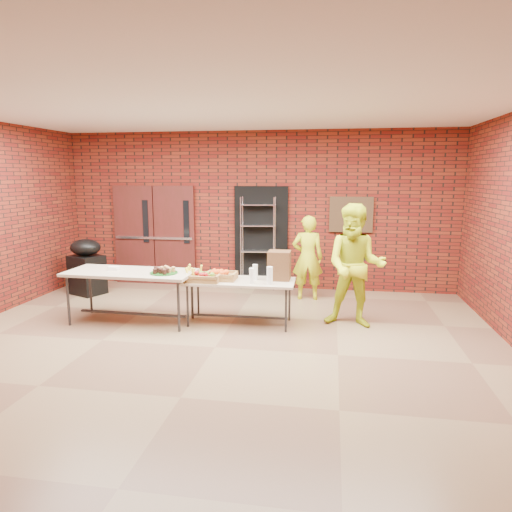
{
  "coord_description": "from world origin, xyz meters",
  "views": [
    {
      "loc": [
        1.52,
        -5.73,
        2.31
      ],
      "look_at": [
        0.34,
        1.4,
        1.03
      ],
      "focal_mm": 32.0,
      "sensor_mm": 36.0,
      "label": 1
    }
  ],
  "objects_px": {
    "table_left": "(131,275)",
    "volunteer_man": "(355,266)",
    "wire_rack": "(258,244)",
    "table_right": "(240,284)",
    "volunteer_woman": "(308,258)",
    "coffee_dispenser": "(279,265)",
    "covered_grill": "(87,267)"
  },
  "relations": [
    {
      "from": "table_left",
      "to": "volunteer_man",
      "type": "height_order",
      "value": "volunteer_man"
    },
    {
      "from": "wire_rack",
      "to": "table_right",
      "type": "height_order",
      "value": "wire_rack"
    },
    {
      "from": "wire_rack",
      "to": "volunteer_man",
      "type": "height_order",
      "value": "volunteer_man"
    },
    {
      "from": "table_right",
      "to": "volunteer_man",
      "type": "height_order",
      "value": "volunteer_man"
    },
    {
      "from": "table_right",
      "to": "volunteer_woman",
      "type": "height_order",
      "value": "volunteer_woman"
    },
    {
      "from": "table_right",
      "to": "volunteer_woman",
      "type": "bearing_deg",
      "value": 58.45
    },
    {
      "from": "coffee_dispenser",
      "to": "table_left",
      "type": "bearing_deg",
      "value": -171.75
    },
    {
      "from": "covered_grill",
      "to": "volunteer_woman",
      "type": "xyz_separation_m",
      "value": [
        4.3,
        0.32,
        0.25
      ]
    },
    {
      "from": "volunteer_woman",
      "to": "table_right",
      "type": "bearing_deg",
      "value": 55.09
    },
    {
      "from": "coffee_dispenser",
      "to": "volunteer_woman",
      "type": "distance_m",
      "value": 1.54
    },
    {
      "from": "volunteer_woman",
      "to": "table_left",
      "type": "bearing_deg",
      "value": 29.88
    },
    {
      "from": "wire_rack",
      "to": "table_left",
      "type": "bearing_deg",
      "value": -130.64
    },
    {
      "from": "wire_rack",
      "to": "volunteer_woman",
      "type": "distance_m",
      "value": 1.22
    },
    {
      "from": "covered_grill",
      "to": "volunteer_man",
      "type": "relative_size",
      "value": 0.58
    },
    {
      "from": "coffee_dispenser",
      "to": "volunteer_man",
      "type": "distance_m",
      "value": 1.16
    },
    {
      "from": "wire_rack",
      "to": "table_left",
      "type": "relative_size",
      "value": 0.93
    },
    {
      "from": "coffee_dispenser",
      "to": "covered_grill",
      "type": "xyz_separation_m",
      "value": [
        -3.93,
        1.17,
        -0.38
      ]
    },
    {
      "from": "volunteer_woman",
      "to": "volunteer_man",
      "type": "distance_m",
      "value": 1.67
    },
    {
      "from": "table_right",
      "to": "covered_grill",
      "type": "bearing_deg",
      "value": 157.29
    },
    {
      "from": "table_right",
      "to": "coffee_dispenser",
      "type": "height_order",
      "value": "coffee_dispenser"
    },
    {
      "from": "table_right",
      "to": "volunteer_woman",
      "type": "distance_m",
      "value": 1.91
    },
    {
      "from": "wire_rack",
      "to": "volunteer_man",
      "type": "distance_m",
      "value": 2.78
    },
    {
      "from": "table_left",
      "to": "covered_grill",
      "type": "distance_m",
      "value": 2.22
    },
    {
      "from": "volunteer_man",
      "to": "table_right",
      "type": "bearing_deg",
      "value": -165.26
    },
    {
      "from": "table_left",
      "to": "coffee_dispenser",
      "type": "relative_size",
      "value": 4.49
    },
    {
      "from": "table_right",
      "to": "covered_grill",
      "type": "distance_m",
      "value": 3.58
    },
    {
      "from": "wire_rack",
      "to": "table_right",
      "type": "xyz_separation_m",
      "value": [
        0.07,
        -2.27,
        -0.3
      ]
    },
    {
      "from": "wire_rack",
      "to": "volunteer_woman",
      "type": "xyz_separation_m",
      "value": [
        1.04,
        -0.62,
        -0.15
      ]
    },
    {
      "from": "covered_grill",
      "to": "volunteer_woman",
      "type": "bearing_deg",
      "value": 28.69
    },
    {
      "from": "table_right",
      "to": "coffee_dispenser",
      "type": "distance_m",
      "value": 0.68
    },
    {
      "from": "table_left",
      "to": "wire_rack",
      "type": "bearing_deg",
      "value": 57.65
    },
    {
      "from": "wire_rack",
      "to": "table_left",
      "type": "xyz_separation_m",
      "value": [
        -1.64,
        -2.45,
        -0.19
      ]
    }
  ]
}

